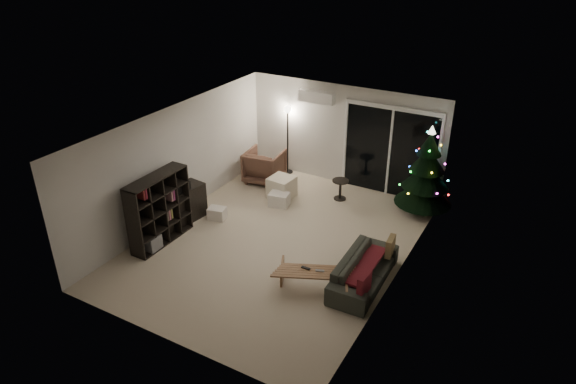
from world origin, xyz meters
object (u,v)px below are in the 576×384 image
Objects in this scene: bookshelf at (153,207)px; sofa at (364,270)px; christmas_tree at (427,170)px; media_cabinet at (178,207)px; armchair at (264,166)px; coffee_table at (313,281)px.

bookshelf reaches higher than sofa.
media_cabinet is at bearing -145.46° from christmas_tree.
coffee_table is at bearing 124.79° from armchair.
christmas_tree is (4.46, 3.07, 0.63)m from media_cabinet.
coffee_table is (-0.69, -0.64, -0.06)m from sofa.
media_cabinet is 2.74m from armchair.
christmas_tree reaches higher than armchair.
bookshelf is at bearing 97.58° from sofa.
armchair is at bearing 52.45° from sofa.
coffee_table is (3.09, -3.39, -0.20)m from armchair.
bookshelf is 1.17× the size of media_cabinet.
christmas_tree is (0.16, 3.13, 0.75)m from sofa.
christmas_tree reaches higher than media_cabinet.
sofa is 0.95m from coffee_table.
christmas_tree reaches higher than bookshelf.
bookshelf is 5.88m from christmas_tree.
sofa is at bearing 18.40° from coffee_table.
armchair is at bearing 104.21° from bookshelf.
media_cabinet is (0.00, 0.75, -0.34)m from bookshelf.
armchair is (0.52, 3.44, -0.32)m from bookshelf.
bookshelf is 0.79× the size of sofa.
armchair is (0.52, 2.69, 0.02)m from media_cabinet.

